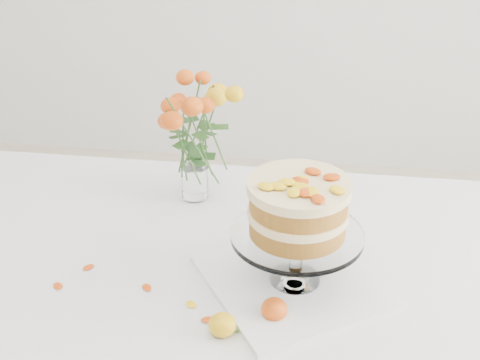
% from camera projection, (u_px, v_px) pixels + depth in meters
% --- Properties ---
extents(table, '(1.43, 0.93, 0.76)m').
position_uv_depth(table, '(214.00, 295.00, 1.46)').
color(table, tan).
rests_on(table, ground).
extents(napkin, '(0.45, 0.45, 0.01)m').
position_uv_depth(napkin, '(295.00, 281.00, 1.36)').
color(napkin, white).
rests_on(napkin, table).
extents(cake_stand, '(0.26, 0.26, 0.24)m').
position_uv_depth(cake_stand, '(298.00, 213.00, 1.29)').
color(cake_stand, white).
rests_on(cake_stand, napkin).
extents(rose_vase, '(0.29, 0.29, 0.35)m').
position_uv_depth(rose_vase, '(193.00, 123.00, 1.58)').
color(rose_vase, white).
rests_on(rose_vase, table).
extents(loose_rose_near, '(0.09, 0.05, 0.04)m').
position_uv_depth(loose_rose_near, '(223.00, 325.00, 1.22)').
color(loose_rose_near, yellow).
rests_on(loose_rose_near, table).
extents(loose_rose_far, '(0.09, 0.05, 0.04)m').
position_uv_depth(loose_rose_far, '(274.00, 309.00, 1.26)').
color(loose_rose_far, '#CA5109').
rests_on(loose_rose_far, table).
extents(stray_petal_a, '(0.03, 0.02, 0.00)m').
position_uv_depth(stray_petal_a, '(147.00, 288.00, 1.35)').
color(stray_petal_a, yellow).
rests_on(stray_petal_a, table).
extents(stray_petal_b, '(0.03, 0.02, 0.00)m').
position_uv_depth(stray_petal_b, '(191.00, 304.00, 1.30)').
color(stray_petal_b, yellow).
rests_on(stray_petal_b, table).
extents(stray_petal_c, '(0.03, 0.02, 0.00)m').
position_uv_depth(stray_petal_c, '(208.00, 320.00, 1.27)').
color(stray_petal_c, yellow).
rests_on(stray_petal_c, table).
extents(stray_petal_d, '(0.03, 0.02, 0.00)m').
position_uv_depth(stray_petal_d, '(88.00, 267.00, 1.41)').
color(stray_petal_d, yellow).
rests_on(stray_petal_d, table).
extents(stray_petal_e, '(0.03, 0.02, 0.00)m').
position_uv_depth(stray_petal_e, '(58.00, 286.00, 1.36)').
color(stray_petal_e, yellow).
rests_on(stray_petal_e, table).
extents(stray_petal_f, '(0.03, 0.02, 0.00)m').
position_uv_depth(stray_petal_f, '(356.00, 299.00, 1.32)').
color(stray_petal_f, yellow).
rests_on(stray_petal_f, table).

